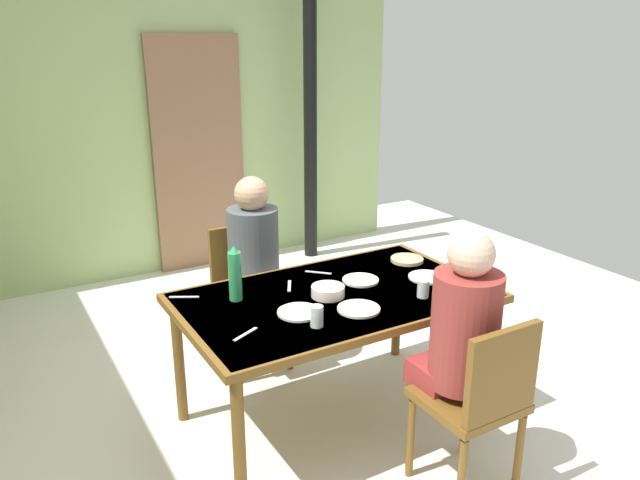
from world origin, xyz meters
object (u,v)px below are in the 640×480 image
Objects in this scene: chair_far_diner at (247,287)px; serving_bowl_center at (328,291)px; chair_near_diner at (480,398)px; person_far_diner at (254,250)px; person_near_diner at (463,326)px; water_bottle_green_near at (235,275)px; dining_table at (335,306)px.

chair_far_diner reaches higher than serving_bowl_center.
person_far_diner is at bearing 103.65° from chair_near_diner.
serving_bowl_center is (-0.27, 0.68, -0.03)m from person_near_diner.
chair_near_diner is at bearing -71.56° from serving_bowl_center.
person_near_diner reaches higher than chair_far_diner.
person_near_diner is (-0.00, 0.14, 0.28)m from chair_near_diner.
person_near_diner reaches higher than water_bottle_green_near.
dining_table is 5.50× the size of water_bottle_green_near.
chair_far_diner is (-0.13, 0.82, -0.16)m from dining_table.
chair_far_diner reaches higher than dining_table.
chair_near_diner is (0.23, -0.82, -0.16)m from dining_table.
chair_far_diner is 1.13× the size of person_near_diner.
serving_bowl_center is at bearing 111.79° from person_near_diner.
water_bottle_green_near is at bearing 56.40° from person_far_diner.
water_bottle_green_near is 1.68× the size of serving_bowl_center.
water_bottle_green_near reaches higher than serving_bowl_center.
chair_far_diner is 5.12× the size of serving_bowl_center.
person_near_diner is 4.53× the size of serving_bowl_center.
person_near_diner is at bearing -68.21° from serving_bowl_center.
chair_near_diner is at bearing -90.00° from person_near_diner.
chair_far_diner is 0.31m from person_far_diner.
dining_table is 1.81× the size of chair_near_diner.
water_bottle_green_near is (-0.33, -0.49, 0.08)m from person_far_diner.
dining_table is at bearing 108.70° from person_near_diner.
water_bottle_green_near is (-0.69, 1.02, 0.36)m from chair_near_diner.
chair_far_diner is at bearing 102.56° from chair_near_diner.
dining_table is at bearing 1.13° from serving_bowl_center.
chair_near_diner is 0.90m from serving_bowl_center.
chair_near_diner reaches higher than dining_table.
chair_near_diner reaches higher than serving_bowl_center.
water_bottle_green_near is (-0.69, 0.88, 0.08)m from person_near_diner.
serving_bowl_center is (0.09, -0.69, -0.03)m from person_far_diner.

